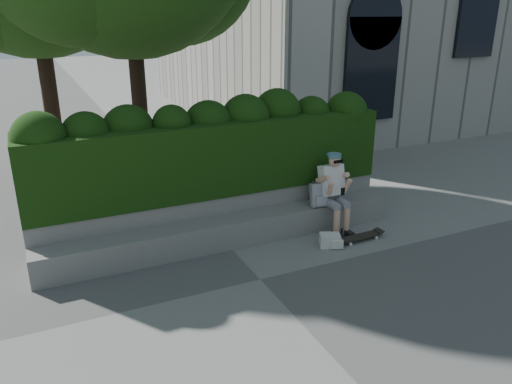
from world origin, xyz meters
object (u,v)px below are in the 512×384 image
skateboard (361,237)px  backpack_ground (330,240)px  backpack_plaid (319,195)px  person (333,189)px

skateboard → backpack_ground: size_ratio=2.40×
backpack_plaid → person: bearing=-7.8°
skateboard → backpack_ground: (-0.59, 0.03, 0.04)m
backpack_ground → skateboard: bearing=21.8°
backpack_ground → person: bearing=79.9°
backpack_plaid → skateboard: bearing=-46.6°
person → skateboard: bearing=-72.0°
person → backpack_plaid: size_ratio=3.39×
skateboard → backpack_plaid: bearing=120.0°
backpack_plaid → backpack_ground: size_ratio=1.25×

